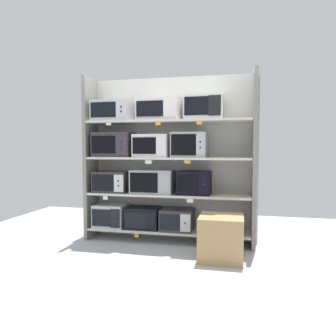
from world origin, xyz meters
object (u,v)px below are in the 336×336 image
object	(u,v)px
microwave_4	(153,181)
shipping_carton	(221,238)
microwave_3	(113,182)
microwave_1	(143,218)
microwave_7	(152,146)
microwave_10	(158,110)
microwave_11	(204,108)
microwave_0	(111,215)
microwave_6	(114,145)
microwave_9	(114,111)
microwave_2	(177,219)
microwave_8	(189,145)
microwave_5	(194,183)

from	to	relation	value
microwave_4	shipping_carton	xyz separation A→B (m)	(0.97, -0.56, -0.57)
shipping_carton	microwave_3	bearing A→B (deg)	160.20
microwave_1	shipping_carton	bearing A→B (deg)	-26.95
microwave_7	microwave_10	xyz separation A→B (m)	(0.09, -0.00, 0.49)
shipping_carton	microwave_10	bearing A→B (deg)	147.63
microwave_4	microwave_11	xyz separation A→B (m)	(0.69, 0.00, 0.99)
microwave_7	microwave_11	xyz separation A→B (m)	(0.70, -0.00, 0.50)
microwave_0	microwave_4	distance (m)	0.79
microwave_6	microwave_9	xyz separation A→B (m)	(0.00, -0.00, 0.47)
microwave_2	microwave_11	size ratio (longest dim) A/B	0.89
microwave_11	shipping_carton	xyz separation A→B (m)	(0.27, -0.56, -1.57)
microwave_8	microwave_9	xyz separation A→B (m)	(-1.07, 0.00, 0.47)
microwave_3	microwave_11	size ratio (longest dim) A/B	0.99
microwave_1	microwave_6	distance (m)	1.10
microwave_7	microwave_11	bearing A→B (deg)	-0.01
microwave_4	microwave_2	bearing A→B (deg)	0.05
microwave_10	microwave_2	bearing A→B (deg)	-0.02
microwave_11	shipping_carton	size ratio (longest dim) A/B	0.96
microwave_2	microwave_9	xyz separation A→B (m)	(-0.91, -0.00, 1.49)
microwave_6	microwave_10	distance (m)	0.80
microwave_2	shipping_carton	distance (m)	0.84
microwave_0	microwave_11	size ratio (longest dim) A/B	0.90
microwave_5	microwave_6	bearing A→B (deg)	180.00
microwave_2	microwave_3	size ratio (longest dim) A/B	0.91
microwave_9	microwave_6	bearing A→B (deg)	175.08
microwave_0	microwave_3	bearing A→B (deg)	-0.46
microwave_3	microwave_8	bearing A→B (deg)	-0.01
microwave_7	microwave_6	bearing A→B (deg)	-180.00
microwave_8	microwave_11	size ratio (longest dim) A/B	0.95
microwave_3	microwave_7	world-z (taller)	microwave_7
microwave_2	microwave_4	distance (m)	0.62
shipping_carton	microwave_0	bearing A→B (deg)	160.47
microwave_6	microwave_8	distance (m)	1.07
microwave_2	microwave_11	world-z (taller)	microwave_11
microwave_2	microwave_11	bearing A→B (deg)	-0.00
microwave_3	microwave_8	xyz separation A→B (m)	(1.10, -0.00, 0.52)
microwave_5	shipping_carton	xyz separation A→B (m)	(0.39, -0.56, -0.57)
microwave_5	microwave_11	bearing A→B (deg)	-0.05
microwave_1	microwave_11	world-z (taller)	microwave_11
microwave_1	shipping_carton	distance (m)	1.24
microwave_5	microwave_8	world-z (taller)	microwave_8
microwave_1	microwave_0	bearing A→B (deg)	179.99
microwave_10	shipping_carton	distance (m)	1.88
microwave_2	microwave_9	distance (m)	1.74
microwave_0	microwave_10	xyz separation A→B (m)	(0.70, 0.00, 1.48)
microwave_3	microwave_11	bearing A→B (deg)	0.01
microwave_6	microwave_9	size ratio (longest dim) A/B	1.00
microwave_1	microwave_10	size ratio (longest dim) A/B	0.82
microwave_0	microwave_8	distance (m)	1.51
microwave_9	microwave_0	bearing A→B (deg)	179.98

